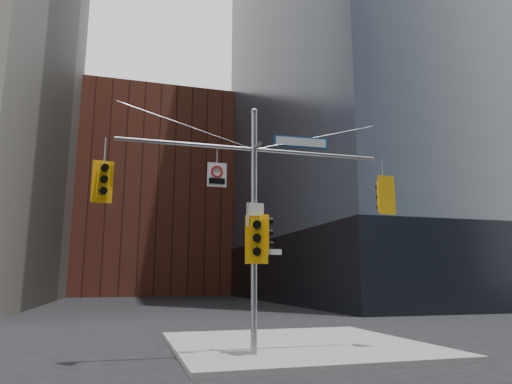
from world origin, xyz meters
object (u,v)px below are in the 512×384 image
traffic_light_west_arm (103,181)px  street_sign_blade (301,142)px  traffic_light_pole_side (265,233)px  traffic_light_east_arm (384,196)px  regulatory_sign_arm (217,174)px  signal_assembly (254,202)px  traffic_light_pole_front (257,239)px

traffic_light_west_arm → street_sign_blade: (5.73, -0.01, 1.55)m
traffic_light_pole_side → traffic_light_east_arm: bearing=-92.3°
traffic_light_west_arm → traffic_light_pole_side: traffic_light_west_arm is taller
traffic_light_pole_side → regulatory_sign_arm: size_ratio=1.46×
signal_assembly → traffic_light_pole_front: (0.00, -0.27, -1.11)m
traffic_light_west_arm → traffic_light_east_arm: bearing=-9.9°
street_sign_blade → regulatory_sign_arm: 2.88m
traffic_light_east_arm → regulatory_sign_arm: (-5.42, -0.02, 0.37)m
traffic_light_pole_side → traffic_light_west_arm: bearing=87.8°
traffic_light_pole_front → regulatory_sign_arm: 2.19m
signal_assembly → traffic_light_pole_side: size_ratio=7.79×
traffic_light_west_arm → regulatory_sign_arm: (3.10, -0.03, 0.37)m
traffic_light_pole_side → traffic_light_pole_front: bearing=128.4°
traffic_light_pole_side → traffic_light_pole_front: (-0.32, -0.28, -0.20)m
regulatory_sign_arm → traffic_light_pole_front: bearing=-13.9°
traffic_light_pole_side → traffic_light_pole_front: size_ratio=0.74×
traffic_light_pole_front → signal_assembly: bearing=104.9°
traffic_light_east_arm → traffic_light_pole_front: bearing=-0.7°
traffic_light_east_arm → street_sign_blade: 3.19m
traffic_light_west_arm → street_sign_blade: street_sign_blade is taller
signal_assembly → traffic_light_west_arm: (-4.22, 0.01, 0.38)m
traffic_light_west_arm → street_sign_blade: bearing=-9.9°
street_sign_blade → traffic_light_east_arm: bearing=2.2°
traffic_light_west_arm → traffic_light_pole_side: (4.54, -0.00, -1.29)m
traffic_light_west_arm → traffic_light_pole_front: (4.22, -0.28, -1.49)m
signal_assembly → traffic_light_west_arm: bearing=179.8°
traffic_light_pole_front → street_sign_blade: 3.40m
street_sign_blade → regulatory_sign_arm: bearing=-177.3°
traffic_light_west_arm → regulatory_sign_arm: size_ratio=1.65×
street_sign_blade → regulatory_sign_arm: (-2.63, -0.02, -1.18)m
signal_assembly → traffic_light_west_arm: signal_assembly is taller
traffic_light_pole_side → regulatory_sign_arm: regulatory_sign_arm is taller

